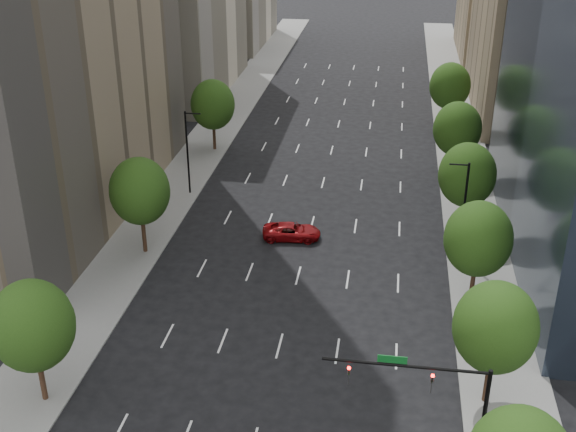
% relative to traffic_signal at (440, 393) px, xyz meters
% --- Properties ---
extents(sidewalk_left, '(6.00, 200.00, 0.15)m').
position_rel_traffic_signal_xyz_m(sidewalk_left, '(-26.03, 30.00, -5.10)').
color(sidewalk_left, slate).
rests_on(sidewalk_left, ground).
extents(sidewalk_right, '(6.00, 200.00, 0.15)m').
position_rel_traffic_signal_xyz_m(sidewalk_right, '(4.97, 30.00, -5.10)').
color(sidewalk_right, slate).
rests_on(sidewalk_right, ground).
extents(parking_tan_right, '(14.00, 30.00, 30.00)m').
position_rel_traffic_signal_xyz_m(parking_tan_right, '(14.47, 70.00, 9.83)').
color(parking_tan_right, '#8C7759').
rests_on(parking_tan_right, ground).
extents(filler_right, '(14.00, 26.00, 16.00)m').
position_rel_traffic_signal_xyz_m(filler_right, '(14.47, 103.00, 2.83)').
color(filler_right, '#8C7759').
rests_on(filler_right, ground).
extents(tree_right_1, '(5.20, 5.20, 8.75)m').
position_rel_traffic_signal_xyz_m(tree_right_1, '(3.47, 6.00, 0.58)').
color(tree_right_1, '#382316').
rests_on(tree_right_1, ground).
extents(tree_right_2, '(5.20, 5.20, 8.61)m').
position_rel_traffic_signal_xyz_m(tree_right_2, '(3.47, 18.00, 0.43)').
color(tree_right_2, '#382316').
rests_on(tree_right_2, ground).
extents(tree_right_3, '(5.20, 5.20, 8.89)m').
position_rel_traffic_signal_xyz_m(tree_right_3, '(3.47, 30.00, 0.72)').
color(tree_right_3, '#382316').
rests_on(tree_right_3, ground).
extents(tree_right_4, '(5.20, 5.20, 8.46)m').
position_rel_traffic_signal_xyz_m(tree_right_4, '(3.47, 44.00, 0.29)').
color(tree_right_4, '#382316').
rests_on(tree_right_4, ground).
extents(tree_right_5, '(5.20, 5.20, 8.75)m').
position_rel_traffic_signal_xyz_m(tree_right_5, '(3.47, 60.00, 0.58)').
color(tree_right_5, '#382316').
rests_on(tree_right_5, ground).
extents(tree_left_0, '(5.20, 5.20, 8.75)m').
position_rel_traffic_signal_xyz_m(tree_left_0, '(-24.53, 2.00, 0.58)').
color(tree_left_0, '#382316').
rests_on(tree_left_0, ground).
extents(tree_left_1, '(5.20, 5.20, 8.97)m').
position_rel_traffic_signal_xyz_m(tree_left_1, '(-24.53, 22.00, 0.79)').
color(tree_left_1, '#382316').
rests_on(tree_left_1, ground).
extents(tree_left_2, '(5.20, 5.20, 8.68)m').
position_rel_traffic_signal_xyz_m(tree_left_2, '(-24.53, 48.00, 0.50)').
color(tree_left_2, '#382316').
rests_on(tree_left_2, ground).
extents(streetlight_rn, '(1.70, 0.20, 9.00)m').
position_rel_traffic_signal_xyz_m(streetlight_rn, '(2.91, 25.00, -0.33)').
color(streetlight_rn, black).
rests_on(streetlight_rn, ground).
extents(streetlight_ln, '(1.70, 0.20, 9.00)m').
position_rel_traffic_signal_xyz_m(streetlight_ln, '(-23.96, 35.00, -0.33)').
color(streetlight_ln, black).
rests_on(streetlight_ln, ground).
extents(traffic_signal, '(9.12, 0.40, 7.38)m').
position_rel_traffic_signal_xyz_m(traffic_signal, '(0.00, 0.00, 0.00)').
color(traffic_signal, black).
rests_on(traffic_signal, ground).
extents(car_red_far, '(5.52, 2.92, 1.48)m').
position_rel_traffic_signal_xyz_m(car_red_far, '(-12.03, 26.55, -4.43)').
color(car_red_far, maroon).
rests_on(car_red_far, ground).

